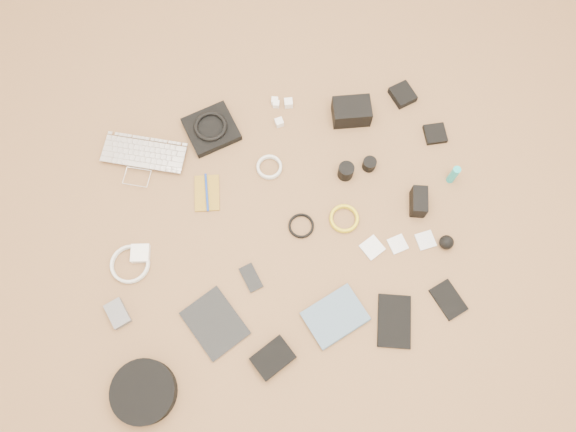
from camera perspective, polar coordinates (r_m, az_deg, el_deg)
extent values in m
cube|color=brown|center=(2.12, -0.55, -1.45)|extent=(4.00, 4.00, 0.04)
imported|color=silver|center=(2.26, -14.67, 5.10)|extent=(0.39, 0.34, 0.03)
cube|color=black|center=(2.26, -7.80, 8.73)|extent=(0.22, 0.21, 0.03)
torus|color=black|center=(2.24, -7.88, 9.02)|extent=(0.17, 0.17, 0.02)
cube|color=white|center=(2.30, -1.21, 11.29)|extent=(0.03, 0.03, 0.02)
cube|color=white|center=(2.31, -1.36, 11.61)|extent=(0.03, 0.03, 0.02)
cube|color=white|center=(2.30, 0.05, 11.41)|extent=(0.04, 0.04, 0.03)
cube|color=white|center=(2.26, -0.90, 9.49)|extent=(0.03, 0.03, 0.03)
cube|color=black|center=(2.27, 6.46, 10.50)|extent=(0.16, 0.12, 0.09)
cube|color=black|center=(2.37, 11.56, 11.99)|extent=(0.10, 0.11, 0.03)
cube|color=olive|center=(2.17, -8.23, 2.32)|extent=(0.12, 0.16, 0.01)
cylinder|color=#123299|center=(2.16, -8.26, 2.40)|extent=(0.03, 0.15, 0.01)
torus|color=silver|center=(2.19, -1.91, 4.93)|extent=(0.12, 0.12, 0.01)
cylinder|color=black|center=(2.16, 5.90, 4.55)|extent=(0.07, 0.07, 0.06)
cylinder|color=black|center=(2.19, 8.26, 5.23)|extent=(0.07, 0.07, 0.05)
cube|color=black|center=(2.32, 14.72, 8.08)|extent=(0.09, 0.09, 0.02)
cube|color=white|center=(2.13, -14.76, -3.70)|extent=(0.08, 0.08, 0.03)
torus|color=silver|center=(2.14, -15.71, -4.77)|extent=(0.16, 0.16, 0.01)
torus|color=black|center=(2.10, 1.35, -1.04)|extent=(0.11, 0.11, 0.01)
torus|color=gold|center=(2.12, 5.71, -0.31)|extent=(0.14, 0.14, 0.01)
cube|color=black|center=(2.15, 13.13, 1.43)|extent=(0.08, 0.11, 0.08)
cylinder|color=#1AA6A9|center=(2.21, 16.46, 4.05)|extent=(0.04, 0.04, 0.10)
cube|color=#5E5E63|center=(2.11, -16.91, -9.47)|extent=(0.09, 0.11, 0.03)
cube|color=black|center=(2.04, -7.44, -10.75)|extent=(0.24, 0.26, 0.01)
cube|color=black|center=(2.06, -3.78, -6.28)|extent=(0.07, 0.11, 0.01)
cube|color=silver|center=(2.10, 8.55, -3.20)|extent=(0.09, 0.09, 0.01)
cube|color=silver|center=(2.12, 11.08, -2.83)|extent=(0.07, 0.07, 0.01)
cube|color=silver|center=(2.15, 13.79, -2.42)|extent=(0.07, 0.07, 0.01)
sphere|color=black|center=(2.14, 15.80, -2.59)|extent=(0.06, 0.06, 0.05)
cylinder|color=black|center=(2.04, -14.44, -16.92)|extent=(0.29, 0.29, 0.06)
cube|color=black|center=(2.00, -1.55, -14.23)|extent=(0.16, 0.14, 0.03)
imported|color=#486179|center=(2.02, 6.03, -11.93)|extent=(0.24, 0.21, 0.02)
cube|color=black|center=(2.06, 10.74, -10.45)|extent=(0.17, 0.21, 0.01)
cube|color=black|center=(2.12, 15.98, -8.18)|extent=(0.12, 0.15, 0.01)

